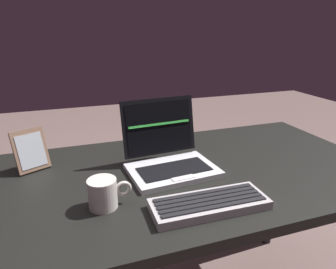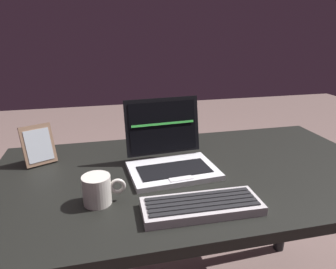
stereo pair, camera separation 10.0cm
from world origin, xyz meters
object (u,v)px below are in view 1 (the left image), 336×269
photo_frame (31,151)px  coffee_mug (104,193)px  external_keyboard (209,204)px  laptop_front (168,156)px

photo_frame → coffee_mug: size_ratio=1.20×
external_keyboard → coffee_mug: (-0.28, 0.10, 0.03)m
laptop_front → coffee_mug: size_ratio=2.54×
laptop_front → external_keyboard: laptop_front is taller
photo_frame → coffee_mug: bearing=-57.2°
laptop_front → photo_frame: 0.49m
laptop_front → coffee_mug: (-0.25, -0.18, -0.01)m
external_keyboard → photo_frame: 0.65m
laptop_front → coffee_mug: laptop_front is taller
photo_frame → coffee_mug: (0.21, -0.32, -0.03)m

